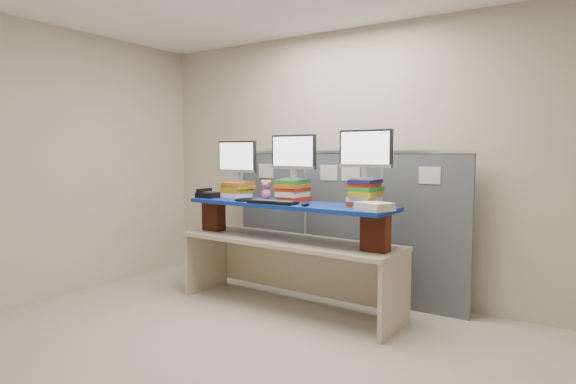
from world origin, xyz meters
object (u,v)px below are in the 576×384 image
Objects in this scene: monitor_center at (293,154)px; desk_phone at (208,194)px; monitor_right at (365,151)px; desk at (288,253)px; blue_board at (288,204)px; keyboard at (273,202)px; monitor_left at (237,159)px.

monitor_center reaches higher than desk_phone.
desk_phone is (-1.73, -0.13, -0.45)m from monitor_right.
desk is 4.51× the size of monitor_center.
blue_board reaches higher than desk.
blue_board is 0.98m from desk_phone.
keyboard reaches higher than desk.
desk_phone is (-0.98, -0.04, 0.52)m from desk.
desk_phone is (-0.92, 0.12, 0.02)m from keyboard.
keyboard is at bearing -22.46° from monitor_left.
desk_phone is (-0.98, -0.04, 0.05)m from blue_board.
blue_board is at bearing -8.99° from monitor_left.
desk_phone is at bearing -167.86° from monitor_center.
monitor_left is at bearing 171.01° from blue_board.
monitor_left is 1.03× the size of keyboard.
desk is at bearing 68.25° from keyboard.
desk_phone is at bearing -173.21° from monitor_right.
keyboard is at bearing -97.00° from monitor_center.
desk is at bearing -8.99° from monitor_left.
monitor_center is 2.23× the size of desk_phone.
monitor_center reaches higher than blue_board.
desk is at bearing -80.28° from monitor_center.
monitor_center is 1.03× the size of keyboard.
monitor_right is 1.03× the size of keyboard.
blue_board is at bearing -80.28° from monitor_center.
desk is 1.11m from desk_phone.
monitor_left is at bearing 38.20° from desk_phone.
keyboard is (-0.05, -0.28, -0.44)m from monitor_center.
monitor_right is (1.50, -0.07, 0.08)m from monitor_left.
keyboard is at bearing -160.41° from monitor_right.
blue_board is at bearing 92.52° from desk.
monitor_center is (-0.02, 0.12, 0.48)m from blue_board.
keyboard reaches higher than blue_board.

